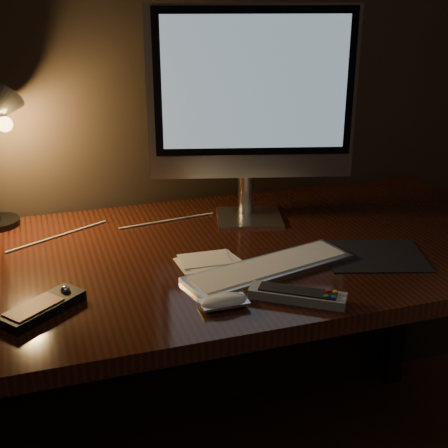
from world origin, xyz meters
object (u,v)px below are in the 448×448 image
object	(u,v)px
desk	(210,286)
monitor	(252,98)
keyboard	(269,267)
media_remote	(43,307)
tv_remote	(297,295)
mouse	(224,303)

from	to	relation	value
desk	monitor	size ratio (longest dim) A/B	2.91
desk	keyboard	bearing A→B (deg)	-70.24
desk	media_remote	world-z (taller)	media_remote
keyboard	tv_remote	distance (m)	0.14
desk	mouse	world-z (taller)	mouse
keyboard	media_remote	xyz separation A→B (m)	(-0.49, -0.04, 0.00)
desk	media_remote	distance (m)	0.50
desk	keyboard	size ratio (longest dim) A/B	4.05
desk	tv_remote	world-z (taller)	tv_remote
keyboard	desk	bearing A→B (deg)	95.85
media_remote	monitor	bearing A→B (deg)	-5.96
mouse	tv_remote	world-z (taller)	tv_remote
desk	mouse	xyz separation A→B (m)	(-0.07, -0.34, 0.14)
tv_remote	keyboard	bearing A→B (deg)	125.56
monitor	media_remote	bearing A→B (deg)	-133.02
mouse	tv_remote	size ratio (longest dim) A/B	0.51
monitor	keyboard	bearing A→B (deg)	-87.38
monitor	media_remote	size ratio (longest dim) A/B	3.16
keyboard	tv_remote	size ratio (longest dim) A/B	2.10
monitor	mouse	world-z (taller)	monitor
desk	mouse	distance (m)	0.37
desk	mouse	size ratio (longest dim) A/B	16.75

